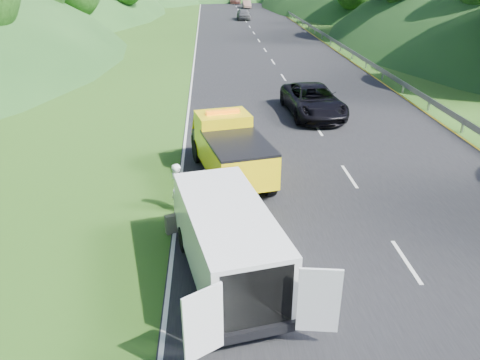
{
  "coord_description": "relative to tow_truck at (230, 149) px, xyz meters",
  "views": [
    {
      "loc": [
        -2.64,
        -13.07,
        8.04
      ],
      "look_at": [
        -1.69,
        1.24,
        1.3
      ],
      "focal_mm": 35.0,
      "sensor_mm": 36.0,
      "label": 1
    }
  ],
  "objects": [
    {
      "name": "tree_line_left",
      "position": [
        -17.12,
        55.61,
        -1.22
      ],
      "size": [
        14.0,
        140.0,
        14.0
      ],
      "primitive_type": null,
      "color": "#2F601C",
      "rests_on": "ground"
    },
    {
      "name": "woman",
      "position": [
        -1.95,
        -2.74,
        -1.22
      ],
      "size": [
        0.75,
        0.8,
        1.77
      ],
      "primitive_type": "imported",
      "rotation": [
        0.0,
        0.0,
        2.14
      ],
      "color": "white",
      "rests_on": "ground"
    },
    {
      "name": "tow_truck",
      "position": [
        0.0,
        0.0,
        0.0
      ],
      "size": [
        3.35,
        6.13,
        2.5
      ],
      "rotation": [
        0.0,
        0.0,
        0.22
      ],
      "color": "black",
      "rests_on": "ground"
    },
    {
      "name": "suitcase",
      "position": [
        -2.11,
        -4.27,
        -0.9
      ],
      "size": [
        0.45,
        0.36,
        0.64
      ],
      "primitive_type": "cube",
      "rotation": [
        0.0,
        0.0,
        0.39
      ],
      "color": "#5C5945",
      "rests_on": "ground"
    },
    {
      "name": "dist_car_a",
      "position": [
        4.67,
        55.98,
        -1.22
      ],
      "size": [
        1.87,
        4.64,
        1.58
      ],
      "primitive_type": "imported",
      "color": "#424246",
      "rests_on": "ground"
    },
    {
      "name": "tree_line_right",
      "position": [
        24.88,
        55.61,
        -1.22
      ],
      "size": [
        14.0,
        140.0,
        14.0
      ],
      "primitive_type": null,
      "color": "#2F601C",
      "rests_on": "ground"
    },
    {
      "name": "ground",
      "position": [
        1.88,
        -4.39,
        -1.22
      ],
      "size": [
        320.0,
        320.0,
        0.0
      ],
      "primitive_type": "plane",
      "color": "#38661E",
      "rests_on": "ground"
    },
    {
      "name": "white_van",
      "position": [
        -0.42,
        -6.72,
        0.05
      ],
      "size": [
        3.97,
        6.73,
        2.25
      ],
      "rotation": [
        0.0,
        0.0,
        0.21
      ],
      "color": "black",
      "rests_on": "ground"
    },
    {
      "name": "dist_car_c",
      "position": [
        5.02,
        84.95,
        -1.22
      ],
      "size": [
        2.11,
        5.19,
        1.51
      ],
      "primitive_type": "imported",
      "color": "brown",
      "rests_on": "ground"
    },
    {
      "name": "road_surface",
      "position": [
        4.88,
        35.61,
        -1.21
      ],
      "size": [
        14.0,
        200.0,
        0.02
      ],
      "primitive_type": "cube",
      "color": "black",
      "rests_on": "ground"
    },
    {
      "name": "worker",
      "position": [
        0.31,
        -9.01,
        -1.22
      ],
      "size": [
        1.16,
        0.84,
        1.61
      ],
      "primitive_type": "imported",
      "rotation": [
        0.0,
        0.0,
        -0.25
      ],
      "color": "black",
      "rests_on": "ground"
    },
    {
      "name": "passing_suv",
      "position": [
        5.09,
        8.08,
        -1.22
      ],
      "size": [
        3.12,
        6.18,
        1.68
      ],
      "primitive_type": "imported",
      "rotation": [
        0.0,
        0.0,
        0.06
      ],
      "color": "black",
      "rests_on": "ground"
    },
    {
      "name": "dist_car_b",
      "position": [
        6.64,
        74.66,
        -1.22
      ],
      "size": [
        1.43,
        4.1,
        1.35
      ],
      "primitive_type": "imported",
      "color": "#835F57",
      "rests_on": "ground"
    },
    {
      "name": "child",
      "position": [
        -0.64,
        -5.21,
        -1.22
      ],
      "size": [
        0.58,
        0.48,
        1.08
      ],
      "primitive_type": "imported",
      "rotation": [
        0.0,
        0.0,
        -0.16
      ],
      "color": "tan",
      "rests_on": "ground"
    },
    {
      "name": "guardrail",
      "position": [
        12.18,
        48.11,
        -1.22
      ],
      "size": [
        0.06,
        140.0,
        1.52
      ],
      "primitive_type": "cube",
      "color": "gray",
      "rests_on": "ground"
    }
  ]
}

